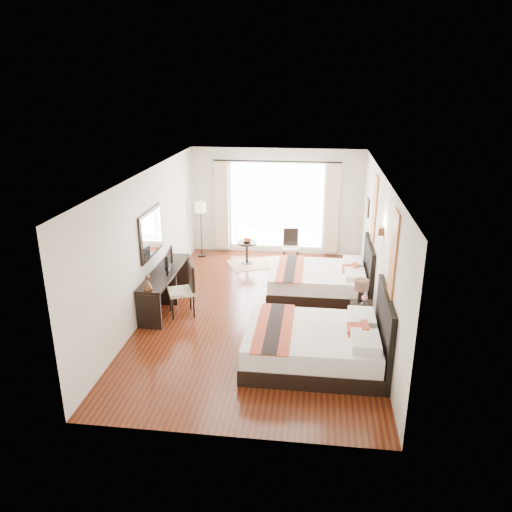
# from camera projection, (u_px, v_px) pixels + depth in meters

# --- Properties ---
(floor) EXTENTS (4.50, 7.50, 0.01)m
(floor) POSITION_uv_depth(u_px,v_px,m) (260.00, 312.00, 10.09)
(floor) COLOR #3D120B
(floor) RESTS_ON ground
(ceiling) EXTENTS (4.50, 7.50, 0.02)m
(ceiling) POSITION_uv_depth(u_px,v_px,m) (261.00, 175.00, 9.16)
(ceiling) COLOR white
(ceiling) RESTS_ON wall_headboard
(wall_headboard) EXTENTS (0.01, 7.50, 2.80)m
(wall_headboard) POSITION_uv_depth(u_px,v_px,m) (379.00, 251.00, 9.36)
(wall_headboard) COLOR silver
(wall_headboard) RESTS_ON floor
(wall_desk) EXTENTS (0.01, 7.50, 2.80)m
(wall_desk) POSITION_uv_depth(u_px,v_px,m) (148.00, 242.00, 9.88)
(wall_desk) COLOR silver
(wall_desk) RESTS_ON floor
(wall_window) EXTENTS (4.50, 0.01, 2.80)m
(wall_window) POSITION_uv_depth(u_px,v_px,m) (277.00, 202.00, 13.12)
(wall_window) COLOR silver
(wall_window) RESTS_ON floor
(wall_entry) EXTENTS (4.50, 0.01, 2.80)m
(wall_entry) POSITION_uv_depth(u_px,v_px,m) (225.00, 343.00, 6.12)
(wall_entry) COLOR silver
(wall_entry) RESTS_ON floor
(window_glass) EXTENTS (2.40, 0.02, 2.20)m
(window_glass) POSITION_uv_depth(u_px,v_px,m) (277.00, 206.00, 13.14)
(window_glass) COLOR white
(window_glass) RESTS_ON wall_window
(sheer_curtain) EXTENTS (2.30, 0.02, 2.10)m
(sheer_curtain) POSITION_uv_depth(u_px,v_px,m) (276.00, 206.00, 13.09)
(sheer_curtain) COLOR white
(sheer_curtain) RESTS_ON wall_window
(drape_left) EXTENTS (0.35, 0.14, 2.35)m
(drape_left) POSITION_uv_depth(u_px,v_px,m) (222.00, 206.00, 13.23)
(drape_left) COLOR beige
(drape_left) RESTS_ON floor
(drape_right) EXTENTS (0.35, 0.14, 2.35)m
(drape_right) POSITION_uv_depth(u_px,v_px,m) (332.00, 209.00, 12.89)
(drape_right) COLOR beige
(drape_right) RESTS_ON floor
(art_panel_near) EXTENTS (0.03, 0.50, 1.35)m
(art_panel_near) POSITION_uv_depth(u_px,v_px,m) (393.00, 255.00, 7.54)
(art_panel_near) COLOR #9C2C16
(art_panel_near) RESTS_ON wall_headboard
(art_panel_far) EXTENTS (0.03, 0.50, 1.35)m
(art_panel_far) POSITION_uv_depth(u_px,v_px,m) (375.00, 209.00, 10.20)
(art_panel_far) COLOR #9C2C16
(art_panel_far) RESTS_ON wall_headboard
(wall_sconce) EXTENTS (0.10, 0.14, 0.14)m
(wall_sconce) POSITION_uv_depth(u_px,v_px,m) (381.00, 231.00, 8.80)
(wall_sconce) COLOR #482B19
(wall_sconce) RESTS_ON wall_headboard
(mirror_frame) EXTENTS (0.04, 1.25, 0.95)m
(mirror_frame) POSITION_uv_depth(u_px,v_px,m) (151.00, 233.00, 9.95)
(mirror_frame) COLOR black
(mirror_frame) RESTS_ON wall_desk
(mirror_glass) EXTENTS (0.01, 1.12, 0.82)m
(mirror_glass) POSITION_uv_depth(u_px,v_px,m) (152.00, 233.00, 9.94)
(mirror_glass) COLOR white
(mirror_glass) RESTS_ON mirror_frame
(bed_near) EXTENTS (2.29, 1.79, 1.30)m
(bed_near) POSITION_uv_depth(u_px,v_px,m) (318.00, 344.00, 8.20)
(bed_near) COLOR black
(bed_near) RESTS_ON floor
(bed_far) EXTENTS (2.16, 1.68, 1.22)m
(bed_far) POSITION_uv_depth(u_px,v_px,m) (322.00, 280.00, 10.86)
(bed_far) COLOR black
(bed_far) RESTS_ON floor
(nightstand) EXTENTS (0.40, 0.50, 0.48)m
(nightstand) POSITION_uv_depth(u_px,v_px,m) (361.00, 316.00, 9.39)
(nightstand) COLOR black
(nightstand) RESTS_ON floor
(table_lamp) EXTENTS (0.27, 0.27, 0.42)m
(table_lamp) POSITION_uv_depth(u_px,v_px,m) (362.00, 286.00, 9.34)
(table_lamp) COLOR black
(table_lamp) RESTS_ON nightstand
(vase) EXTENTS (0.14, 0.14, 0.15)m
(vase) POSITION_uv_depth(u_px,v_px,m) (364.00, 303.00, 9.14)
(vase) COLOR black
(vase) RESTS_ON nightstand
(console_desk) EXTENTS (0.50, 2.20, 0.76)m
(console_desk) POSITION_uv_depth(u_px,v_px,m) (165.00, 288.00, 10.31)
(console_desk) COLOR black
(console_desk) RESTS_ON floor
(television) EXTENTS (0.19, 0.72, 0.41)m
(television) POSITION_uv_depth(u_px,v_px,m) (166.00, 260.00, 10.19)
(television) COLOR black
(television) RESTS_ON console_desk
(bronze_figurine) EXTENTS (0.19, 0.19, 0.27)m
(bronze_figurine) POSITION_uv_depth(u_px,v_px,m) (148.00, 284.00, 9.21)
(bronze_figurine) COLOR #482B19
(bronze_figurine) RESTS_ON console_desk
(desk_chair) EXTENTS (0.64, 0.64, 1.06)m
(desk_chair) POSITION_uv_depth(u_px,v_px,m) (183.00, 299.00, 9.91)
(desk_chair) COLOR beige
(desk_chair) RESTS_ON floor
(floor_lamp) EXTENTS (0.29, 0.29, 1.46)m
(floor_lamp) POSITION_uv_depth(u_px,v_px,m) (200.00, 211.00, 12.90)
(floor_lamp) COLOR black
(floor_lamp) RESTS_ON floor
(side_table) EXTENTS (0.49, 0.49, 0.56)m
(side_table) POSITION_uv_depth(u_px,v_px,m) (247.00, 253.00, 12.68)
(side_table) COLOR black
(side_table) RESTS_ON floor
(fruit_bowl) EXTENTS (0.26, 0.26, 0.06)m
(fruit_bowl) POSITION_uv_depth(u_px,v_px,m) (247.00, 241.00, 12.58)
(fruit_bowl) COLOR #4B291A
(fruit_bowl) RESTS_ON side_table
(window_chair) EXTENTS (0.45, 0.45, 0.88)m
(window_chair) POSITION_uv_depth(u_px,v_px,m) (291.00, 253.00, 12.70)
(window_chair) COLOR beige
(window_chair) RESTS_ON floor
(jute_rug) EXTENTS (1.49, 1.29, 0.01)m
(jute_rug) POSITION_uv_depth(u_px,v_px,m) (255.00, 264.00, 12.70)
(jute_rug) COLOR tan
(jute_rug) RESTS_ON floor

